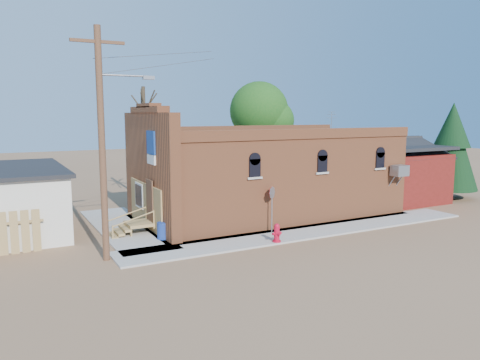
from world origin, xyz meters
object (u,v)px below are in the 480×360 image
brick_bar (264,174)px  fire_hydrant (277,233)px  stop_sign (272,197)px  utility_pole (103,139)px  trash_barrel (163,231)px

brick_bar → fire_hydrant: (-2.63, -5.50, -1.85)m
brick_bar → fire_hydrant: size_ratio=19.56×
brick_bar → stop_sign: (-1.88, -3.87, -0.55)m
utility_pole → trash_barrel: 5.43m
stop_sign → utility_pole: bearing=170.4°
brick_bar → fire_hydrant: brick_bar is taller
brick_bar → utility_pole: 10.96m
fire_hydrant → brick_bar: bearing=50.2°
utility_pole → stop_sign: 8.46m
fire_hydrant → utility_pole: bearing=156.2°
brick_bar → stop_sign: bearing=-115.9°
brick_bar → stop_sign: size_ratio=7.36×
brick_bar → stop_sign: brick_bar is taller
trash_barrel → fire_hydrant: bearing=-33.8°
brick_bar → trash_barrel: size_ratio=21.27×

